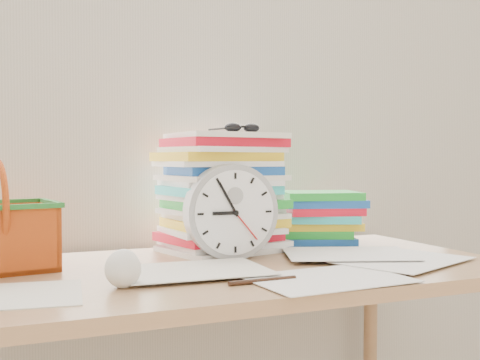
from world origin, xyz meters
name	(u,v)px	position (x,y,z in m)	size (l,w,h in m)	color
curtain	(170,57)	(0.00, 1.98, 1.30)	(2.40, 0.01, 2.50)	beige
desk	(218,298)	(0.00, 1.60, 0.68)	(1.40, 0.70, 0.75)	#9C7149
paper_stack	(223,192)	(0.10, 1.82, 0.91)	(0.32, 0.27, 0.32)	white
clock	(231,212)	(0.07, 1.68, 0.87)	(0.24, 0.24, 0.05)	#9C9C9D
sunglasses	(242,128)	(0.13, 1.76, 1.09)	(0.12, 0.10, 0.03)	black
book_stack	(318,218)	(0.41, 1.84, 0.83)	(0.26, 0.20, 0.16)	white
crumpled_ball	(123,268)	(-0.26, 1.46, 0.79)	(0.08, 0.08, 0.08)	white
pen	(263,281)	(0.01, 1.39, 0.76)	(0.01, 0.01, 0.15)	black
scattered_papers	(218,264)	(0.00, 1.60, 0.76)	(1.26, 0.42, 0.02)	white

